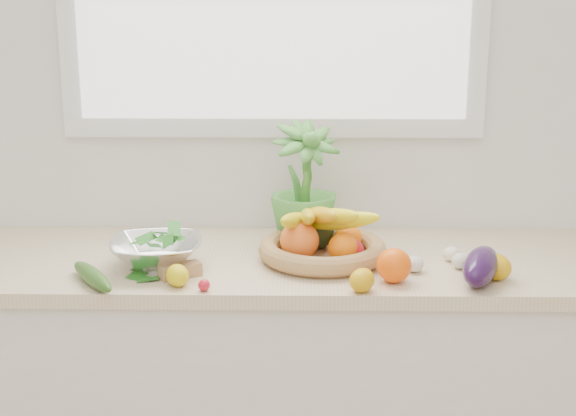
{
  "coord_description": "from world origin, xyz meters",
  "views": [
    {
      "loc": [
        0.08,
        -0.24,
        1.63
      ],
      "look_at": [
        0.05,
        1.93,
        1.05
      ],
      "focal_mm": 50.0,
      "sensor_mm": 36.0,
      "label": 1
    }
  ],
  "objects_px": {
    "potted_herb": "(304,184)",
    "cucumber": "(92,276)",
    "fruit_basket": "(321,242)",
    "colander_with_spinach": "(156,246)",
    "eggplant": "(481,266)",
    "apple": "(351,252)"
  },
  "relations": [
    {
      "from": "potted_herb",
      "to": "cucumber",
      "type": "bearing_deg",
      "value": -148.22
    },
    {
      "from": "potted_herb",
      "to": "fruit_basket",
      "type": "relative_size",
      "value": 0.78
    },
    {
      "from": "cucumber",
      "to": "colander_with_spinach",
      "type": "bearing_deg",
      "value": 42.43
    },
    {
      "from": "eggplant",
      "to": "potted_herb",
      "type": "xyz_separation_m",
      "value": [
        -0.46,
        0.31,
        0.15
      ]
    },
    {
      "from": "cucumber",
      "to": "colander_with_spinach",
      "type": "xyz_separation_m",
      "value": [
        0.14,
        0.13,
        0.04
      ]
    },
    {
      "from": "apple",
      "to": "fruit_basket",
      "type": "height_order",
      "value": "fruit_basket"
    },
    {
      "from": "eggplant",
      "to": "fruit_basket",
      "type": "height_order",
      "value": "fruit_basket"
    },
    {
      "from": "apple",
      "to": "eggplant",
      "type": "bearing_deg",
      "value": -22.5
    },
    {
      "from": "potted_herb",
      "to": "colander_with_spinach",
      "type": "height_order",
      "value": "potted_herb"
    },
    {
      "from": "apple",
      "to": "colander_with_spinach",
      "type": "height_order",
      "value": "colander_with_spinach"
    },
    {
      "from": "eggplant",
      "to": "cucumber",
      "type": "distance_m",
      "value": 1.01
    },
    {
      "from": "eggplant",
      "to": "potted_herb",
      "type": "height_order",
      "value": "potted_herb"
    },
    {
      "from": "cucumber",
      "to": "potted_herb",
      "type": "height_order",
      "value": "potted_herb"
    },
    {
      "from": "cucumber",
      "to": "eggplant",
      "type": "bearing_deg",
      "value": 1.75
    },
    {
      "from": "fruit_basket",
      "to": "colander_with_spinach",
      "type": "xyz_separation_m",
      "value": [
        -0.45,
        -0.08,
        0.01
      ]
    },
    {
      "from": "potted_herb",
      "to": "apple",
      "type": "bearing_deg",
      "value": -53.21
    },
    {
      "from": "potted_herb",
      "to": "colander_with_spinach",
      "type": "relative_size",
      "value": 1.35
    },
    {
      "from": "eggplant",
      "to": "colander_with_spinach",
      "type": "relative_size",
      "value": 0.84
    },
    {
      "from": "apple",
      "to": "fruit_basket",
      "type": "xyz_separation_m",
      "value": [
        -0.08,
        0.04,
        0.01
      ]
    },
    {
      "from": "cucumber",
      "to": "potted_herb",
      "type": "bearing_deg",
      "value": 31.78
    },
    {
      "from": "potted_herb",
      "to": "fruit_basket",
      "type": "bearing_deg",
      "value": -69.55
    },
    {
      "from": "potted_herb",
      "to": "fruit_basket",
      "type": "height_order",
      "value": "potted_herb"
    }
  ]
}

